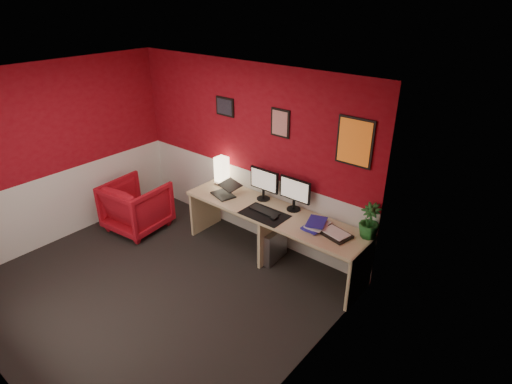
% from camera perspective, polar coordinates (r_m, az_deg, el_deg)
% --- Properties ---
extents(ground, '(4.00, 3.50, 0.01)m').
position_cam_1_polar(ground, '(5.36, -13.58, -12.77)').
color(ground, black).
rests_on(ground, ground).
extents(ceiling, '(4.00, 3.50, 0.01)m').
position_cam_1_polar(ceiling, '(4.29, -17.18, 14.22)').
color(ceiling, white).
rests_on(ceiling, ground).
extents(wall_back, '(4.00, 0.01, 2.50)m').
position_cam_1_polar(wall_back, '(5.77, -1.17, 5.33)').
color(wall_back, maroon).
rests_on(wall_back, ground).
extents(wall_left, '(0.01, 3.50, 2.50)m').
position_cam_1_polar(wall_left, '(6.33, -26.09, 4.52)').
color(wall_left, maroon).
rests_on(wall_left, ground).
extents(wall_right, '(0.01, 3.50, 2.50)m').
position_cam_1_polar(wall_right, '(3.46, 5.34, -10.47)').
color(wall_right, maroon).
rests_on(wall_right, ground).
extents(wainscot_back, '(4.00, 0.01, 1.00)m').
position_cam_1_polar(wainscot_back, '(6.07, -1.14, -1.30)').
color(wainscot_back, silver).
rests_on(wainscot_back, ground).
extents(wainscot_left, '(0.01, 3.50, 1.00)m').
position_cam_1_polar(wainscot_left, '(6.61, -24.79, -1.51)').
color(wainscot_left, silver).
rests_on(wainscot_left, ground).
extents(wainscot_right, '(0.01, 3.50, 1.00)m').
position_cam_1_polar(wainscot_right, '(3.96, 4.80, -19.16)').
color(wainscot_right, silver).
rests_on(wainscot_right, ground).
extents(desk, '(2.60, 0.65, 0.73)m').
position_cam_1_polar(desk, '(5.52, 2.31, -6.02)').
color(desk, tan).
rests_on(desk, ground).
extents(shoji_lamp, '(0.16, 0.16, 0.40)m').
position_cam_1_polar(shoji_lamp, '(6.01, -4.74, 2.83)').
color(shoji_lamp, '#FFE5B2').
rests_on(shoji_lamp, desk).
extents(laptop, '(0.38, 0.31, 0.22)m').
position_cam_1_polar(laptop, '(5.71, -4.59, 0.52)').
color(laptop, black).
rests_on(laptop, desk).
extents(monitor_left, '(0.45, 0.06, 0.58)m').
position_cam_1_polar(monitor_left, '(5.51, 1.05, 1.70)').
color(monitor_left, black).
rests_on(monitor_left, desk).
extents(monitor_right, '(0.45, 0.06, 0.58)m').
position_cam_1_polar(monitor_right, '(5.26, 5.33, 0.34)').
color(monitor_right, black).
rests_on(monitor_right, desk).
extents(desk_mat, '(0.60, 0.38, 0.01)m').
position_cam_1_polar(desk_mat, '(5.26, 1.17, -3.11)').
color(desk_mat, black).
rests_on(desk_mat, desk).
extents(keyboard, '(0.43, 0.16, 0.02)m').
position_cam_1_polar(keyboard, '(5.31, 1.16, -2.62)').
color(keyboard, black).
rests_on(keyboard, desk_mat).
extents(mouse, '(0.06, 0.10, 0.03)m').
position_cam_1_polar(mouse, '(5.15, 2.58, -3.59)').
color(mouse, black).
rests_on(mouse, desk_mat).
extents(book_bottom, '(0.25, 0.32, 0.03)m').
position_cam_1_polar(book_bottom, '(5.07, 7.16, -4.37)').
color(book_bottom, '#28229E').
rests_on(book_bottom, desk).
extents(book_middle, '(0.23, 0.30, 0.02)m').
position_cam_1_polar(book_middle, '(5.06, 7.45, -4.12)').
color(book_middle, silver).
rests_on(book_middle, book_bottom).
extents(book_top, '(0.30, 0.34, 0.03)m').
position_cam_1_polar(book_top, '(5.04, 7.15, -3.92)').
color(book_top, '#28229E').
rests_on(book_top, book_middle).
extents(zen_tray, '(0.40, 0.32, 0.03)m').
position_cam_1_polar(zen_tray, '(4.92, 10.91, -5.73)').
color(zen_tray, black).
rests_on(zen_tray, desk).
extents(potted_plant, '(0.27, 0.27, 0.42)m').
position_cam_1_polar(potted_plant, '(4.88, 15.42, -3.87)').
color(potted_plant, '#19591E').
rests_on(potted_plant, desk).
extents(pc_tower, '(0.23, 0.46, 0.45)m').
position_cam_1_polar(pc_tower, '(5.60, 2.28, -7.20)').
color(pc_tower, '#99999E').
rests_on(pc_tower, ground).
extents(armchair, '(0.89, 0.91, 0.75)m').
position_cam_1_polar(armchair, '(6.47, -16.14, -1.85)').
color(armchair, '#B6111F').
rests_on(armchair, ground).
extents(art_left, '(0.32, 0.02, 0.26)m').
position_cam_1_polar(art_left, '(5.82, -4.30, 11.67)').
color(art_left, black).
rests_on(art_left, wall_back).
extents(art_center, '(0.28, 0.02, 0.36)m').
position_cam_1_polar(art_center, '(5.25, 3.37, 9.49)').
color(art_center, red).
rests_on(art_center, wall_back).
extents(art_right, '(0.44, 0.02, 0.56)m').
position_cam_1_polar(art_right, '(4.75, 13.49, 6.73)').
color(art_right, orange).
rests_on(art_right, wall_back).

